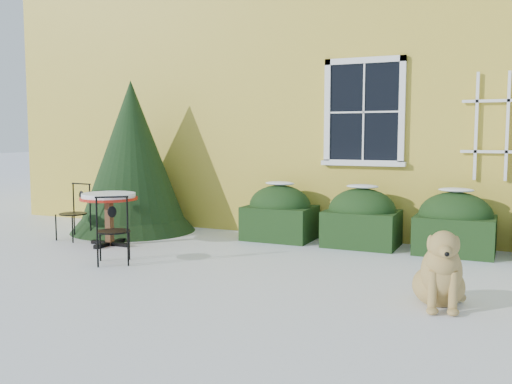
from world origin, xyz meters
The scene contains 8 objects.
ground centered at (0.00, 0.00, 0.00)m, with size 80.00×80.00×0.00m, color white.
house centered at (0.00, 7.00, 3.22)m, with size 12.40×8.40×6.40m.
hedge_row centered at (1.65, 2.55, 0.40)m, with size 4.95×0.80×0.91m.
evergreen_shrub centered at (-2.87, 2.25, 1.02)m, with size 2.10×2.10×2.54m.
bistro_table centered at (-2.41, 1.04, 0.65)m, with size 0.84×0.84×0.78m.
patio_chair_near centered at (-1.56, 0.08, 0.44)m, with size 0.54×0.54×0.88m.
patio_chair_far centered at (-3.21, 1.21, 0.44)m, with size 0.43×0.42×0.88m.
dog centered at (2.43, -0.12, 0.32)m, with size 0.61×0.88×0.79m.
Camera 1 is at (3.04, -5.63, 1.63)m, focal length 40.00 mm.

